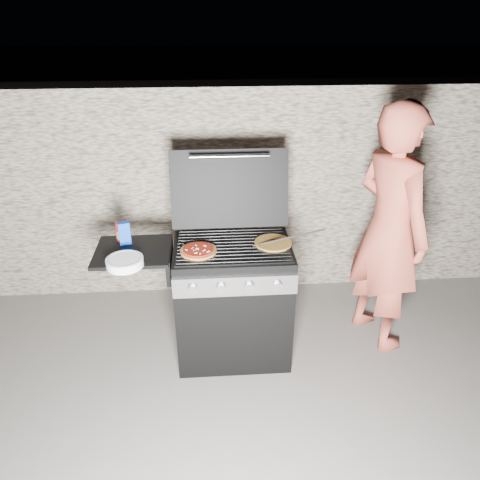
{
  "coord_description": "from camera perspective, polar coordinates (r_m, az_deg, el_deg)",
  "views": [
    {
      "loc": [
        -0.15,
        -2.78,
        2.41
      ],
      "look_at": [
        0.05,
        0.0,
        0.95
      ],
      "focal_mm": 35.0,
      "sensor_mm": 36.0,
      "label": 1
    }
  ],
  "objects": [
    {
      "name": "blue_carton",
      "position": [
        3.26,
        -13.89,
        0.8
      ],
      "size": [
        0.08,
        0.06,
        0.16
      ],
      "primitive_type": "cube",
      "rotation": [
        0.0,
        0.0,
        0.22
      ],
      "color": "#0C3CB9",
      "rests_on": "gas_grill"
    },
    {
      "name": "plate_stack",
      "position": [
        3.02,
        -13.87,
        -2.64
      ],
      "size": [
        0.26,
        0.26,
        0.05
      ],
      "primitive_type": "cylinder",
      "rotation": [
        0.0,
        0.0,
        0.11
      ],
      "color": "white",
      "rests_on": "gas_grill"
    },
    {
      "name": "person",
      "position": [
        3.51,
        17.73,
        1.14
      ],
      "size": [
        0.66,
        0.79,
        1.84
      ],
      "primitive_type": "imported",
      "rotation": [
        0.0,
        0.0,
        1.95
      ],
      "color": "#B14837",
      "rests_on": "ground"
    },
    {
      "name": "pizza_plain",
      "position": [
        3.19,
        4.05,
        -0.34
      ],
      "size": [
        0.33,
        0.33,
        0.01
      ],
      "primitive_type": "cylinder",
      "rotation": [
        0.0,
        0.0,
        -0.43
      ],
      "color": "#B39136",
      "rests_on": "gas_grill"
    },
    {
      "name": "ground",
      "position": [
        3.68,
        -0.8,
        -13.24
      ],
      "size": [
        50.0,
        50.0,
        0.0
      ],
      "primitive_type": "plane",
      "color": "#5B5550"
    },
    {
      "name": "gas_grill",
      "position": [
        3.4,
        -5.09,
        -7.57
      ],
      "size": [
        1.34,
        0.79,
        0.91
      ],
      "primitive_type": null,
      "color": "black",
      "rests_on": "ground"
    },
    {
      "name": "tongs",
      "position": [
        3.18,
        6.04,
        0.39
      ],
      "size": [
        0.5,
        0.05,
        0.1
      ],
      "primitive_type": "cylinder",
      "rotation": [
        0.0,
        1.4,
        0.07
      ],
      "color": "black",
      "rests_on": "gas_grill"
    },
    {
      "name": "pizza_topped",
      "position": [
        3.09,
        -5.09,
        -1.24
      ],
      "size": [
        0.31,
        0.31,
        0.03
      ],
      "primitive_type": null,
      "rotation": [
        0.0,
        0.0,
        -0.37
      ],
      "color": "tan",
      "rests_on": "gas_grill"
    },
    {
      "name": "stone_wall",
      "position": [
        4.12,
        -1.74,
        6.13
      ],
      "size": [
        8.0,
        0.35,
        1.8
      ],
      "primitive_type": "cube",
      "color": "#A29683",
      "rests_on": "ground"
    },
    {
      "name": "sauce_jar",
      "position": [
        3.32,
        -14.14,
        1.09
      ],
      "size": [
        0.11,
        0.11,
        0.14
      ],
      "primitive_type": "cylinder",
      "rotation": [
        0.0,
        0.0,
        0.24
      ],
      "color": "#A21218",
      "rests_on": "gas_grill"
    }
  ]
}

